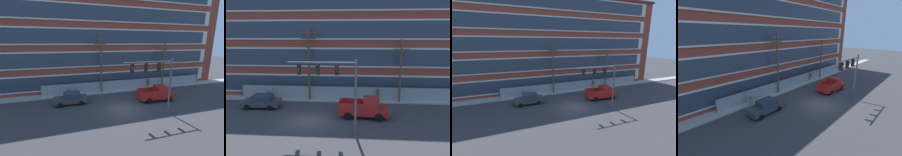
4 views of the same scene
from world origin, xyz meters
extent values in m
plane|color=#38383A|center=(0.00, 0.00, 0.00)|extent=(160.00, 160.00, 0.00)
cube|color=#9E9B93|center=(0.00, 7.13, 0.08)|extent=(80.00, 1.91, 0.16)
cube|color=brown|center=(-3.30, 12.08, 8.70)|extent=(51.61, 8.00, 17.41)
cube|color=beige|center=(-3.30, 8.02, 1.91)|extent=(47.48, 0.10, 2.51)
cube|color=#2D3844|center=(-3.30, 7.96, 1.91)|extent=(45.41, 0.06, 2.09)
cube|color=beige|center=(-3.30, 8.02, 5.40)|extent=(47.48, 0.10, 2.51)
cube|color=#2D3844|center=(-3.30, 7.96, 5.40)|extent=(45.41, 0.06, 2.09)
cube|color=beige|center=(-3.30, 8.02, 8.88)|extent=(47.48, 0.10, 2.51)
cube|color=#2D3844|center=(-3.30, 7.96, 8.88)|extent=(45.41, 0.06, 2.09)
cube|color=beige|center=(-3.30, 8.02, 12.36)|extent=(47.48, 0.10, 2.51)
cube|color=#2D3844|center=(-3.30, 7.96, 12.36)|extent=(45.41, 0.06, 2.09)
cube|color=gray|center=(4.08, 7.19, 0.88)|extent=(28.49, 0.04, 1.77)
cylinder|color=#4C4C51|center=(-10.16, 7.19, 0.88)|extent=(0.06, 0.06, 1.77)
cylinder|color=#4C4C51|center=(4.08, 7.19, 1.77)|extent=(28.49, 0.05, 0.05)
cylinder|color=#4C4C51|center=(4.66, -2.43, 3.17)|extent=(0.20, 0.20, 6.34)
cylinder|color=#4C4C51|center=(1.88, -2.43, 6.04)|extent=(5.56, 0.14, 0.14)
cube|color=black|center=(3.12, -2.43, 5.49)|extent=(0.28, 0.32, 0.90)
cylinder|color=red|center=(3.12, -2.61, 5.77)|extent=(0.04, 0.18, 0.18)
cylinder|color=#503E08|center=(3.12, -2.61, 5.49)|extent=(0.04, 0.18, 0.18)
cylinder|color=#0A4011|center=(3.12, -2.61, 5.21)|extent=(0.04, 0.18, 0.18)
cube|color=black|center=(1.57, -2.43, 5.49)|extent=(0.28, 0.32, 0.90)
cylinder|color=#4B0807|center=(1.57, -2.61, 5.77)|extent=(0.04, 0.18, 0.18)
cylinder|color=#503E08|center=(1.57, -2.61, 5.49)|extent=(0.04, 0.18, 0.18)
cylinder|color=green|center=(1.57, -2.61, 5.21)|extent=(0.04, 0.18, 0.18)
cube|color=black|center=(0.03, -2.43, 5.49)|extent=(0.28, 0.32, 0.90)
cylinder|color=#4B0807|center=(0.03, -2.61, 5.77)|extent=(0.04, 0.18, 0.18)
cylinder|color=gold|center=(0.03, -2.61, 5.49)|extent=(0.04, 0.18, 0.18)
cylinder|color=#0A4011|center=(0.03, -2.61, 5.21)|extent=(0.04, 0.18, 0.18)
cube|color=#AD1E19|center=(5.52, 1.45, 0.75)|extent=(5.10, 2.32, 0.70)
cube|color=#AD1E19|center=(6.22, 1.41, 1.59)|extent=(1.60, 1.95, 0.98)
cube|color=#283342|center=(6.98, 1.36, 1.59)|extent=(0.16, 1.66, 0.74)
cube|color=#AD1E19|center=(4.45, 2.47, 1.38)|extent=(2.50, 0.27, 0.56)
cube|color=#AD1E19|center=(4.34, 0.56, 1.38)|extent=(2.50, 0.27, 0.56)
cube|color=#AD1E19|center=(3.07, 1.59, 1.38)|extent=(0.21, 1.95, 0.56)
cylinder|color=black|center=(7.07, 2.29, 0.40)|extent=(0.81, 0.31, 0.80)
cylinder|color=black|center=(6.96, 0.43, 0.40)|extent=(0.81, 0.31, 0.80)
cylinder|color=black|center=(4.08, 2.47, 0.40)|extent=(0.81, 0.31, 0.80)
cylinder|color=black|center=(3.97, 0.61, 0.40)|extent=(0.81, 0.31, 0.80)
cube|color=white|center=(8.07, 2.01, 0.85)|extent=(0.07, 0.24, 0.16)
cube|color=white|center=(7.99, 0.59, 0.85)|extent=(0.07, 0.24, 0.16)
cube|color=#383A3D|center=(-6.03, 3.46, 0.64)|extent=(4.24, 1.89, 0.64)
cube|color=#283342|center=(-5.87, 3.46, 1.26)|extent=(2.13, 1.64, 0.60)
cylinder|color=black|center=(-7.33, 2.58, 0.32)|extent=(0.64, 0.21, 0.64)
cylinder|color=black|center=(-7.35, 4.29, 0.32)|extent=(0.64, 0.21, 0.64)
cylinder|color=black|center=(-4.72, 2.62, 0.32)|extent=(0.64, 0.21, 0.64)
cylinder|color=black|center=(-4.74, 4.33, 0.32)|extent=(0.64, 0.21, 0.64)
cylinder|color=brown|center=(-1.12, 6.76, 4.49)|extent=(0.26, 0.26, 8.98)
cube|color=brown|center=(-1.12, 6.76, 8.48)|extent=(2.16, 0.14, 0.14)
cube|color=brown|center=(-1.12, 6.76, 7.78)|extent=(1.83, 0.14, 0.14)
cylinder|color=brown|center=(10.03, 6.56, 3.87)|extent=(0.26, 0.26, 7.74)
cube|color=brown|center=(10.03, 6.56, 7.24)|extent=(2.20, 0.14, 0.14)
cube|color=brown|center=(10.03, 6.56, 6.54)|extent=(1.87, 0.14, 0.14)
cube|color=#939993|center=(-6.24, 6.47, 0.78)|extent=(0.67, 0.41, 1.57)
cube|color=#515151|center=(-6.24, 6.26, 1.10)|extent=(0.47, 0.02, 0.20)
cylinder|color=#B7932D|center=(7.37, 6.95, 0.42)|extent=(0.14, 0.14, 0.85)
cylinder|color=#B7932D|center=(7.55, 6.95, 0.42)|extent=(0.14, 0.14, 0.85)
cube|color=#4C4C51|center=(7.46, 6.95, 1.15)|extent=(0.40, 0.25, 0.60)
sphere|color=brown|center=(7.46, 6.95, 1.57)|extent=(0.24, 0.24, 0.24)
camera|label=1|loc=(-6.05, -15.93, 7.97)|focal=24.00mm
camera|label=2|loc=(4.56, -19.71, 8.22)|focal=35.00mm
camera|label=3|loc=(-8.68, -18.37, 9.05)|focal=24.00mm
camera|label=4|loc=(-15.35, -9.53, 9.01)|focal=24.00mm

